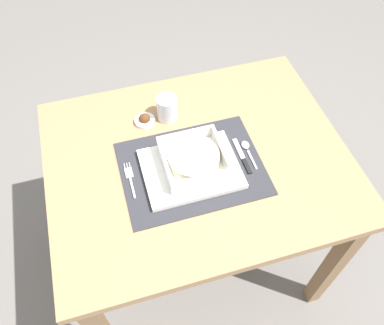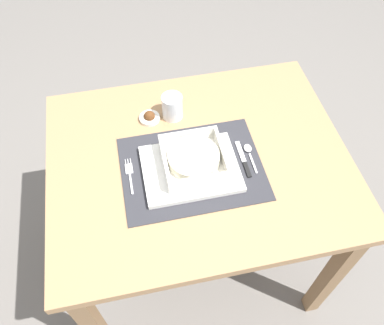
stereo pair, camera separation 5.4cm
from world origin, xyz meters
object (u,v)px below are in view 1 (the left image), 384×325
at_px(dining_table, 198,177).
at_px(spoon, 247,149).
at_px(porridge_bowl, 194,159).
at_px(condiment_saucer, 145,120).
at_px(fork, 130,177).
at_px(drinking_glass, 167,109).
at_px(butter_knife, 243,158).

height_order(dining_table, spoon, spoon).
distance_m(porridge_bowl, condiment_saucer, 0.24).
distance_m(porridge_bowl, fork, 0.19).
xyz_separation_m(spoon, drinking_glass, (-0.20, 0.20, 0.03)).
xyz_separation_m(dining_table, fork, (-0.21, -0.02, 0.11)).
bearing_deg(porridge_bowl, butter_knife, -4.91).
distance_m(porridge_bowl, drinking_glass, 0.22).
relative_size(fork, spoon, 1.21).
relative_size(porridge_bowl, drinking_glass, 2.14).
bearing_deg(dining_table, spoon, -5.55).
xyz_separation_m(spoon, condiment_saucer, (-0.28, 0.20, 0.00)).
bearing_deg(drinking_glass, condiment_saucer, -179.55).
distance_m(spoon, butter_knife, 0.04).
bearing_deg(spoon, drinking_glass, 134.04).
height_order(spoon, condiment_saucer, condiment_saucer).
bearing_deg(drinking_glass, spoon, -45.64).
height_order(porridge_bowl, spoon, porridge_bowl).
height_order(dining_table, condiment_saucer, condiment_saucer).
xyz_separation_m(spoon, butter_knife, (-0.02, -0.03, -0.00)).
xyz_separation_m(dining_table, spoon, (0.15, -0.01, 0.11)).
relative_size(dining_table, fork, 7.14).
relative_size(drinking_glass, condiment_saucer, 1.25).
xyz_separation_m(porridge_bowl, spoon, (0.18, 0.02, -0.03)).
bearing_deg(dining_table, drinking_glass, 103.78).
distance_m(dining_table, fork, 0.24).
height_order(dining_table, porridge_bowl, porridge_bowl).
relative_size(fork, drinking_glass, 1.53).
bearing_deg(fork, dining_table, 6.89).
bearing_deg(butter_knife, porridge_bowl, 179.62).
height_order(porridge_bowl, fork, porridge_bowl).
relative_size(dining_table, condiment_saucer, 13.60).
bearing_deg(spoon, butter_knife, -129.67).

